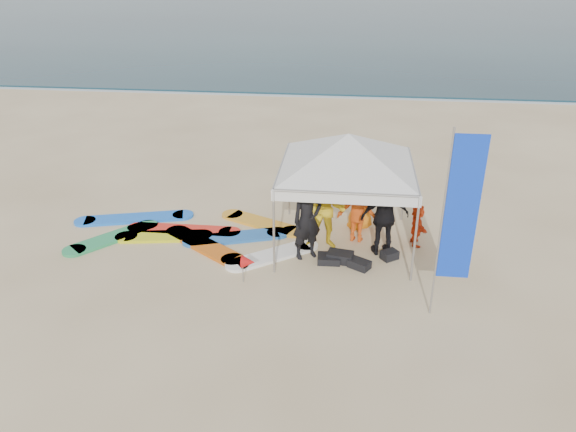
# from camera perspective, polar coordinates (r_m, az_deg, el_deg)

# --- Properties ---
(ground) EXTENTS (120.00, 120.00, 0.00)m
(ground) POSITION_cam_1_polar(r_m,az_deg,el_deg) (10.30, -0.27, -12.46)
(ground) COLOR beige
(ground) RESTS_ON ground
(ocean) EXTENTS (160.00, 84.00, 0.08)m
(ocean) POSITION_cam_1_polar(r_m,az_deg,el_deg) (68.32, 6.04, 20.47)
(ocean) COLOR #0C2633
(ocean) RESTS_ON ground
(shoreline_foam) EXTENTS (160.00, 1.20, 0.01)m
(shoreline_foam) POSITION_cam_1_polar(r_m,az_deg,el_deg) (27.00, 4.37, 12.17)
(shoreline_foam) COLOR silver
(shoreline_foam) RESTS_ON ground
(person_black_a) EXTENTS (0.82, 0.73, 1.87)m
(person_black_a) POSITION_cam_1_polar(r_m,az_deg,el_deg) (12.34, 1.96, -0.33)
(person_black_a) COLOR black
(person_black_a) RESTS_ON ground
(person_yellow) EXTENTS (0.90, 0.71, 1.85)m
(person_yellow) POSITION_cam_1_polar(r_m,az_deg,el_deg) (12.78, 3.86, 0.54)
(person_yellow) COLOR yellow
(person_yellow) RESTS_ON ground
(person_orange_a) EXTENTS (1.11, 0.78, 1.56)m
(person_orange_a) POSITION_cam_1_polar(r_m,az_deg,el_deg) (13.22, 7.14, 0.58)
(person_orange_a) COLOR #DA4B13
(person_orange_a) RESTS_ON ground
(person_black_b) EXTENTS (1.17, 0.70, 1.86)m
(person_black_b) POSITION_cam_1_polar(r_m,az_deg,el_deg) (12.67, 9.82, -0.03)
(person_black_b) COLOR black
(person_black_b) RESTS_ON ground
(person_orange_b) EXTENTS (1.00, 0.90, 1.72)m
(person_orange_b) POSITION_cam_1_polar(r_m,az_deg,el_deg) (13.77, 7.35, 2.02)
(person_orange_b) COLOR orange
(person_orange_b) RESTS_ON ground
(person_seated) EXTENTS (0.37, 0.96, 1.02)m
(person_seated) POSITION_cam_1_polar(r_m,az_deg,el_deg) (13.38, 12.98, -0.89)
(person_seated) COLOR #F14015
(person_seated) RESTS_ON ground
(canopy_tent) EXTENTS (4.10, 4.10, 3.10)m
(canopy_tent) POSITION_cam_1_polar(r_m,az_deg,el_deg) (12.30, 6.18, 8.27)
(canopy_tent) COLOR #A5A5A8
(canopy_tent) RESTS_ON ground
(feather_flag) EXTENTS (0.62, 0.04, 3.70)m
(feather_flag) POSITION_cam_1_polar(r_m,az_deg,el_deg) (10.26, 17.01, 0.43)
(feather_flag) COLOR #A5A5A8
(feather_flag) RESTS_ON ground
(marker_pennant) EXTENTS (0.28, 0.28, 0.64)m
(marker_pennant) POSITION_cam_1_polar(r_m,az_deg,el_deg) (11.61, -4.07, -4.70)
(marker_pennant) COLOR #A5A5A8
(marker_pennant) RESTS_ON ground
(gear_pile) EXTENTS (1.83, 0.92, 0.22)m
(gear_pile) POSITION_cam_1_polar(r_m,az_deg,el_deg) (12.57, 6.20, -4.32)
(gear_pile) COLOR black
(gear_pile) RESTS_ON ground
(surfboard_spread) EXTENTS (5.94, 2.96, 0.07)m
(surfboard_spread) POSITION_cam_1_polar(r_m,az_deg,el_deg) (13.83, -9.66, -1.84)
(surfboard_spread) COLOR white
(surfboard_spread) RESTS_ON ground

